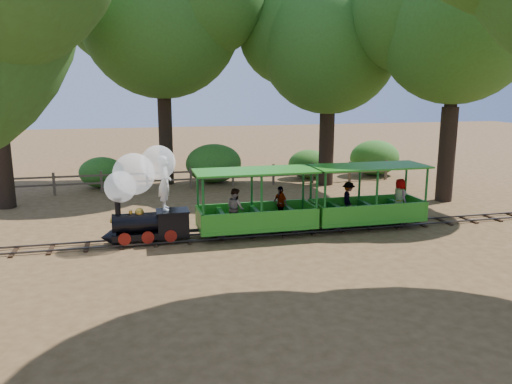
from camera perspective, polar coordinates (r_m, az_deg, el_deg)
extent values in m
plane|color=olive|center=(16.04, -0.62, -5.01)|extent=(90.00, 90.00, 0.00)
cube|color=#3F3D3A|center=(15.74, -0.38, -5.06)|extent=(22.00, 0.05, 0.05)
cube|color=#3F3D3A|center=(16.30, -0.86, -4.46)|extent=(22.00, 0.05, 0.05)
cube|color=#382314|center=(16.03, -0.62, -4.93)|extent=(0.12, 1.00, 0.05)
cube|color=#382314|center=(15.73, -18.76, -5.92)|extent=(0.12, 1.00, 0.05)
cube|color=#382314|center=(17.80, 15.29, -3.65)|extent=(0.12, 1.00, 0.05)
cube|color=black|center=(15.58, -11.91, -4.69)|extent=(2.28, 0.72, 0.19)
cylinder|color=black|center=(15.48, -13.32, -3.40)|extent=(1.45, 0.58, 0.58)
cylinder|color=black|center=(15.36, -15.53, -1.64)|extent=(0.17, 0.17, 0.46)
sphere|color=#BD8E2D|center=(15.40, -13.18, -2.28)|extent=(0.27, 0.27, 0.27)
cylinder|color=#BD8E2D|center=(15.39, -14.15, -2.25)|extent=(0.10, 0.10, 0.10)
cube|color=black|center=(15.51, -9.49, -3.22)|extent=(0.93, 0.72, 0.57)
cube|color=black|center=(15.43, -9.53, -2.13)|extent=(0.98, 0.79, 0.04)
cone|color=black|center=(15.61, -16.48, -4.98)|extent=(0.47, 0.66, 0.66)
cylinder|color=#BD8E2D|center=(15.47, -16.14, -3.17)|extent=(0.10, 0.14, 0.14)
cylinder|color=maroon|center=(15.23, -14.79, -5.23)|extent=(0.37, 0.06, 0.37)
cylinder|color=maroon|center=(15.94, -14.76, -4.45)|extent=(0.37, 0.06, 0.37)
cylinder|color=maroon|center=(15.22, -12.25, -5.11)|extent=(0.37, 0.06, 0.37)
cylinder|color=maroon|center=(15.94, -12.33, -4.34)|extent=(0.37, 0.06, 0.37)
cylinder|color=maroon|center=(15.25, -9.72, -4.97)|extent=(0.37, 0.06, 0.37)
cylinder|color=maroon|center=(15.96, -9.92, -4.21)|extent=(0.37, 0.06, 0.37)
sphere|color=white|center=(15.28, -15.26, 0.57)|extent=(0.93, 0.93, 0.93)
sphere|color=white|center=(15.26, -13.78, 2.02)|extent=(1.24, 1.24, 1.24)
sphere|color=white|center=(15.27, -11.12, 3.33)|extent=(1.04, 1.04, 1.04)
imported|color=white|center=(15.37, -10.40, 1.04)|extent=(0.42, 0.62, 1.67)
cube|color=#2A8E1F|center=(15.99, 0.05, -3.80)|extent=(3.73, 1.43, 0.11)
cube|color=#155D1D|center=(16.02, 0.05, -4.25)|extent=(3.36, 0.55, 0.15)
cube|color=#2A8E1F|center=(15.27, 0.65, -3.27)|extent=(3.73, 0.07, 0.55)
cube|color=#2A8E1F|center=(16.53, -0.50, -2.08)|extent=(3.73, 0.07, 0.55)
cube|color=#2A8E1F|center=(15.60, 0.05, 2.43)|extent=(3.90, 1.59, 0.05)
cylinder|color=#155D1D|center=(14.83, -6.04, -1.61)|extent=(0.08, 0.08, 1.76)
cylinder|color=#155D1D|center=(16.08, -6.67, -0.55)|extent=(0.08, 0.08, 1.76)
cylinder|color=#155D1D|center=(15.68, 6.95, -0.88)|extent=(0.08, 0.08, 1.76)
cylinder|color=#155D1D|center=(16.87, 5.41, 0.07)|extent=(0.08, 0.08, 1.76)
cube|color=#155D1D|center=(15.70, -3.93, -3.08)|extent=(0.13, 1.21, 0.44)
cube|color=#155D1D|center=(15.92, 0.05, -2.84)|extent=(0.13, 1.21, 0.44)
cube|color=#155D1D|center=(16.21, 3.91, -2.60)|extent=(0.13, 1.21, 0.44)
cylinder|color=black|center=(15.43, -3.94, -4.75)|extent=(0.31, 0.07, 0.31)
cylinder|color=black|center=(16.14, -4.40, -4.01)|extent=(0.31, 0.07, 0.31)
cylinder|color=black|center=(15.99, 4.55, -4.16)|extent=(0.31, 0.07, 0.31)
cylinder|color=black|center=(16.67, 3.75, -3.47)|extent=(0.31, 0.07, 0.31)
imported|color=gray|center=(15.35, -2.39, -1.85)|extent=(0.66, 0.74, 1.25)
imported|color=gray|center=(16.28, 2.79, -1.28)|extent=(0.48, 0.71, 1.12)
cube|color=#2A8E1F|center=(17.27, 12.51, -2.89)|extent=(3.73, 1.43, 0.11)
cube|color=#155D1D|center=(17.31, 12.49, -3.31)|extent=(3.36, 0.55, 0.15)
cube|color=#2A8E1F|center=(16.61, 13.58, -2.35)|extent=(3.73, 0.07, 0.55)
cube|color=#2A8E1F|center=(17.78, 11.62, -1.33)|extent=(3.73, 0.07, 0.55)
cube|color=#2A8E1F|center=(16.92, 12.78, 2.88)|extent=(3.90, 1.59, 0.05)
cylinder|color=#155D1D|center=(15.78, 7.88, -0.83)|extent=(0.08, 0.08, 1.76)
cylinder|color=#155D1D|center=(16.96, 6.28, 0.11)|extent=(0.08, 0.08, 1.76)
cylinder|color=#155D1D|center=(17.39, 18.86, -0.18)|extent=(0.08, 0.08, 1.76)
cylinder|color=#155D1D|center=(18.47, 16.72, 0.64)|extent=(0.08, 0.08, 1.76)
cube|color=#155D1D|center=(16.75, 9.11, -2.25)|extent=(0.13, 1.21, 0.44)
cube|color=#155D1D|center=(17.21, 12.56, -2.00)|extent=(0.13, 1.21, 0.44)
cube|color=#155D1D|center=(17.72, 15.81, -1.77)|extent=(0.13, 1.21, 0.44)
cylinder|color=black|center=(16.48, 9.33, -3.79)|extent=(0.31, 0.07, 0.31)
cylinder|color=black|center=(17.15, 8.36, -3.14)|extent=(0.31, 0.07, 0.31)
cylinder|color=black|center=(17.53, 16.55, -3.18)|extent=(0.31, 0.07, 0.31)
cylinder|color=black|center=(18.16, 15.38, -2.59)|extent=(0.31, 0.07, 0.31)
imported|color=gray|center=(17.12, 10.50, -0.76)|extent=(0.59, 0.83, 1.16)
imported|color=gray|center=(17.50, 16.10, -0.57)|extent=(0.46, 0.65, 1.26)
cylinder|color=#2D2116|center=(21.69, -27.09, 4.00)|extent=(0.70, 0.70, 4.34)
cylinder|color=#2D2116|center=(24.62, -10.27, 5.82)|extent=(0.66, 0.66, 4.26)
cylinder|color=#2D2116|center=(24.50, -10.57, 13.62)|extent=(0.50, 0.50, 2.43)
sphere|color=#31591C|center=(24.69, -10.79, 19.02)|extent=(7.41, 7.41, 7.41)
sphere|color=#31591C|center=(26.03, -14.92, 20.11)|extent=(5.93, 5.93, 5.93)
cylinder|color=#2D2116|center=(24.34, 8.04, 5.03)|extent=(0.72, 0.72, 3.59)
cylinder|color=#2D2116|center=(24.17, 8.24, 11.68)|extent=(0.54, 0.54, 2.05)
sphere|color=#31591C|center=(24.25, 8.39, 16.38)|extent=(6.41, 6.41, 6.41)
sphere|color=#31591C|center=(24.10, 13.07, 18.15)|extent=(4.81, 4.81, 4.81)
sphere|color=#31591C|center=(24.87, 4.18, 17.84)|extent=(5.13, 5.13, 5.13)
cylinder|color=#2D2116|center=(22.02, 20.96, 4.02)|extent=(0.68, 0.68, 3.88)
cylinder|color=#2D2116|center=(21.85, 21.57, 11.96)|extent=(0.51, 0.51, 2.22)
sphere|color=#31591C|center=(21.98, 21.99, 17.23)|extent=(6.11, 6.11, 6.11)
sphere|color=#31591C|center=(22.26, 26.97, 18.73)|extent=(4.58, 4.58, 4.58)
sphere|color=#31591C|center=(22.21, 17.38, 19.07)|extent=(4.89, 4.89, 4.89)
cube|color=brown|center=(23.97, -26.81, 0.61)|extent=(0.10, 0.10, 1.00)
cube|color=brown|center=(23.59, -22.09, 0.86)|extent=(0.10, 0.10, 1.00)
cube|color=brown|center=(23.37, -17.24, 1.11)|extent=(0.10, 0.10, 1.00)
cube|color=brown|center=(23.33, -12.34, 1.35)|extent=(0.10, 0.10, 1.00)
cube|color=brown|center=(23.45, -7.45, 1.59)|extent=(0.10, 0.10, 1.00)
cube|color=brown|center=(23.75, -2.65, 1.80)|extent=(0.10, 0.10, 1.00)
cube|color=brown|center=(24.20, 2.00, 2.00)|extent=(0.10, 0.10, 1.00)
cube|color=brown|center=(24.81, 6.46, 2.18)|extent=(0.10, 0.10, 1.00)
cube|color=brown|center=(25.56, 10.67, 2.34)|extent=(0.10, 0.10, 1.00)
cube|color=brown|center=(26.45, 14.63, 2.47)|extent=(0.10, 0.10, 1.00)
cube|color=brown|center=(23.53, -5.05, 2.42)|extent=(18.00, 0.06, 0.08)
cube|color=brown|center=(23.59, -5.03, 1.58)|extent=(18.00, 0.06, 0.08)
ellipsoid|color=#2D6B1E|center=(24.62, -17.22, 2.17)|extent=(2.09, 1.61, 1.45)
ellipsoid|color=#2D6B1E|center=(24.82, -4.86, 3.29)|extent=(2.77, 2.13, 1.92)
ellipsoid|color=#2D6B1E|center=(26.07, 6.03, 3.20)|extent=(2.15, 1.65, 1.49)
ellipsoid|color=#2D6B1E|center=(27.52, 13.41, 3.82)|extent=(2.72, 2.10, 1.89)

